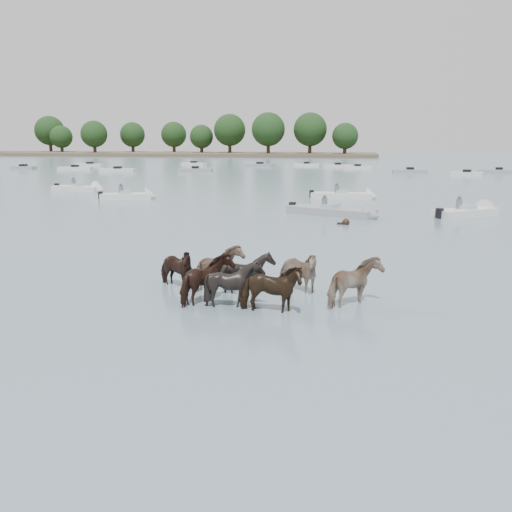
# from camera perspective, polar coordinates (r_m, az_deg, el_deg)

# --- Properties ---
(ground) EXTENTS (400.00, 400.00, 0.00)m
(ground) POSITION_cam_1_polar(r_m,az_deg,el_deg) (16.97, -6.89, -4.56)
(ground) COLOR slate
(ground) RESTS_ON ground
(shoreline) EXTENTS (160.00, 30.00, 1.00)m
(shoreline) POSITION_cam_1_polar(r_m,az_deg,el_deg) (181.74, -14.30, 10.04)
(shoreline) COLOR #4C4233
(shoreline) RESTS_ON ground
(pony_herd) EXTENTS (7.61, 3.69, 1.55)m
(pony_herd) POSITION_cam_1_polar(r_m,az_deg,el_deg) (16.95, -0.41, -2.34)
(pony_herd) COLOR black
(pony_herd) RESTS_ON ground
(swimming_pony) EXTENTS (0.72, 0.44, 0.44)m
(swimming_pony) POSITION_cam_1_polar(r_m,az_deg,el_deg) (32.38, 9.04, 3.36)
(swimming_pony) COLOR black
(swimming_pony) RESTS_ON ground
(motorboat_a) EXTENTS (4.74, 2.98, 1.92)m
(motorboat_a) POSITION_cam_1_polar(r_m,az_deg,el_deg) (46.91, -12.23, 5.96)
(motorboat_a) COLOR silver
(motorboat_a) RESTS_ON ground
(motorboat_b) EXTENTS (6.33, 4.21, 1.92)m
(motorboat_b) POSITION_cam_1_polar(r_m,az_deg,el_deg) (35.91, 8.73, 4.38)
(motorboat_b) COLOR gray
(motorboat_b) RESTS_ON ground
(motorboat_c) EXTENTS (5.56, 1.77, 1.92)m
(motorboat_c) POSITION_cam_1_polar(r_m,az_deg,el_deg) (46.79, 9.63, 6.04)
(motorboat_c) COLOR silver
(motorboat_c) RESTS_ON ground
(motorboat_d) EXTENTS (4.88, 4.46, 1.92)m
(motorboat_d) POSITION_cam_1_polar(r_m,az_deg,el_deg) (38.38, 21.20, 4.20)
(motorboat_d) COLOR silver
(motorboat_d) RESTS_ON ground
(motorboat_f) EXTENTS (5.75, 2.81, 1.92)m
(motorboat_f) POSITION_cam_1_polar(r_m,az_deg,el_deg) (55.26, -17.07, 6.54)
(motorboat_f) COLOR silver
(motorboat_f) RESTS_ON ground
(distant_flotilla) EXTENTS (101.59, 25.88, 0.93)m
(distant_flotilla) POSITION_cam_1_polar(r_m,az_deg,el_deg) (90.95, 7.14, 8.82)
(distant_flotilla) COLOR gray
(distant_flotilla) RESTS_ON ground
(treeline) EXTENTS (151.20, 24.39, 12.43)m
(treeline) POSITION_cam_1_polar(r_m,az_deg,el_deg) (182.55, -14.68, 12.08)
(treeline) COLOR #382619
(treeline) RESTS_ON ground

